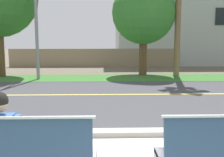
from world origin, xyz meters
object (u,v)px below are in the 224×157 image
seated_person_blue (4,135)px  streetlamp (37,1)px  bench_left (17,157)px  shade_tree_left (146,8)px

seated_person_blue → streetlamp: 10.95m
bench_left → shade_tree_left: size_ratio=0.33×
bench_left → shade_tree_left: (3.38, 11.73, 3.30)m
bench_left → streetlamp: size_ratio=0.28×
shade_tree_left → bench_left: bearing=-106.1°
seated_person_blue → streetlamp: bearing=101.4°
bench_left → seated_person_blue: bearing=141.0°
seated_person_blue → shade_tree_left: size_ratio=0.22×
bench_left → streetlamp: streetlamp is taller
seated_person_blue → streetlamp: streetlamp is taller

